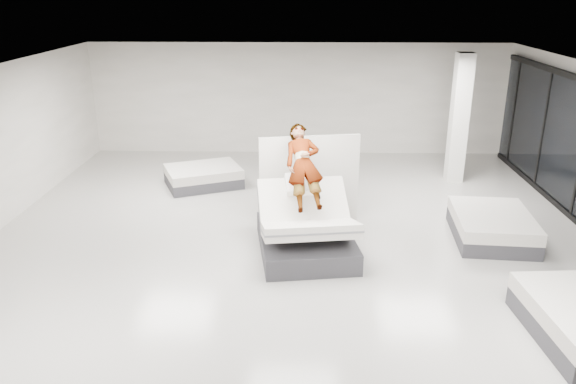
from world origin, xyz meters
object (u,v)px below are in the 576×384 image
Objects in this scene: hero_bed at (306,231)px; remote at (318,196)px; flat_bed_left_far at (203,176)px; flat_bed_right_far at (492,226)px; column at (459,119)px; divider_panel at (309,180)px; person at (304,178)px.

remote is at bearing -1.52° from hero_bed.
flat_bed_right_far is at bearing -25.79° from flat_bed_left_far.
flat_bed_right_far is (3.41, 0.69, -0.85)m from remote.
column is at bearing 5.31° from flat_bed_left_far.
hero_bed is at bearing -103.64° from divider_panel.
flat_bed_left_far is (-2.75, 3.67, -0.87)m from remote.
person is 3.86m from flat_bed_right_far.
flat_bed_right_far is at bearing -21.75° from divider_panel.
hero_bed is 1.35× the size of person.
person is at bearing 98.38° from hero_bed.
person is at bearing 122.15° from remote.
flat_bed_right_far is (3.68, 0.37, -1.08)m from person.
remote is 1.41m from divider_panel.
hero_bed is 1.18× the size of divider_panel.
person is 0.88× the size of divider_panel.
remote is 0.07× the size of flat_bed_right_far.
column is at bearing 37.48° from person.
flat_bed_right_far is at bearing -92.27° from column.
hero_bed is 17.32× the size of remote.
person reaches higher than flat_bed_left_far.
person is 0.90× the size of flat_bed_right_far.
divider_panel is (0.12, 1.07, -0.41)m from person.
remote is at bearing -168.62° from flat_bed_right_far.
hero_bed is at bearing -55.36° from flat_bed_left_far.
flat_bed_left_far is at bearing -174.69° from column.
divider_panel is (0.07, 1.38, 0.51)m from hero_bed.
person reaches higher than flat_bed_right_far.
column is at bearing 27.08° from divider_panel.
remote is at bearing -94.44° from divider_panel.
column is (6.31, 0.59, 1.36)m from flat_bed_left_far.
divider_panel reaches higher than flat_bed_right_far.
flat_bed_right_far is at bearing 10.61° from hero_bed.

